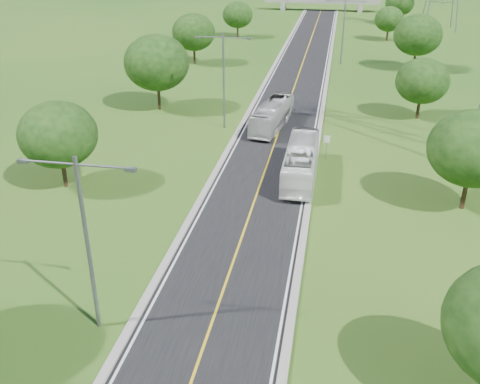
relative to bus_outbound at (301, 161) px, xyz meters
The scene contains 20 objects.
ground 26.89m from the bus_outbound, 96.85° to the left, with size 260.00×260.00×0.00m, color #215317.
road 32.84m from the bus_outbound, 95.60° to the left, with size 8.00×150.00×0.06m, color black.
curb_left 33.52m from the bus_outbound, 102.85° to the left, with size 0.50×150.00×0.22m, color gray.
curb_right 32.70m from the bus_outbound, 88.16° to the left, with size 0.50×150.00×0.22m, color gray.
speed_limit_sign 5.05m from the bus_outbound, 66.65° to the left, with size 0.55×0.09×2.40m.
overpass 106.70m from the bus_outbound, 91.72° to the left, with size 30.00×3.00×3.20m.
streetlight_near_left 23.66m from the bus_outbound, 113.31° to the right, with size 5.90×0.25×10.00m.
streetlight_mid_left 15.47m from the bus_outbound, 128.30° to the left, with size 5.90×0.25×10.00m.
streetlight_far_right 44.95m from the bus_outbound, 86.41° to the left, with size 5.90×0.25×10.00m.
tree_lb 20.17m from the bus_outbound, 164.42° to the right, with size 6.30×6.30×7.33m.
tree_lc 24.99m from the bus_outbound, 137.55° to the left, with size 7.56×7.56×8.79m.
tree_ld 45.52m from the bus_outbound, 116.42° to the left, with size 6.72×6.72×7.82m.
tree_le 67.08m from the bus_outbound, 105.31° to the left, with size 5.88×5.88×6.84m.
tree_rb 13.66m from the bus_outbound, 14.67° to the right, with size 6.72×6.72×7.82m.
tree_rc 22.24m from the bus_outbound, 57.68° to the left, with size 5.88×5.88×6.84m.
tree_rd 44.98m from the bus_outbound, 72.07° to the left, with size 7.14×7.14×8.30m.
tree_re 67.64m from the bus_outbound, 80.38° to the left, with size 5.46×5.46×6.35m.
tree_rf 87.96m from the bus_outbound, 80.31° to the left, with size 6.30×6.30×7.33m.
bus_outbound is the anchor object (origin of this frame).
bus_inbound 13.06m from the bus_outbound, 108.13° to the left, with size 2.36×10.07×2.80m, color silver.
Camera 1 is at (5.71, -9.15, 19.48)m, focal length 40.00 mm.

